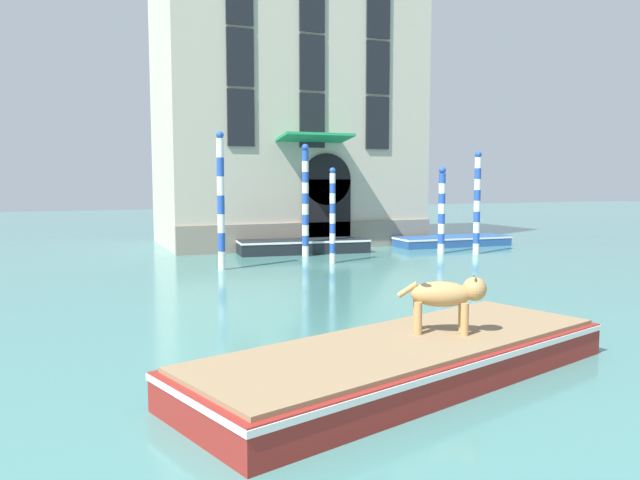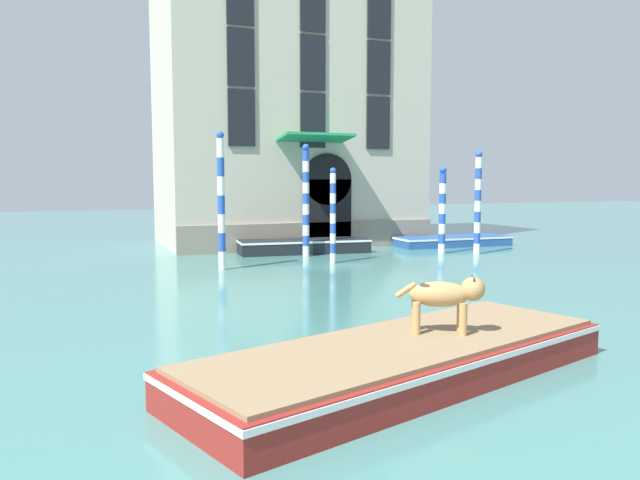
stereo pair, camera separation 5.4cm
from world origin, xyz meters
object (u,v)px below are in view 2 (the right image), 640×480
at_px(boat_foreground, 404,358).
at_px(boat_moored_near_palazzo, 304,246).
at_px(mooring_pole_3, 306,200).
at_px(mooring_pole_4, 221,201).
at_px(dog_on_deck, 446,295).
at_px(boat_moored_far, 453,241).
at_px(mooring_pole_1, 442,210).
at_px(mooring_pole_2, 333,215).
at_px(mooring_pole_0, 478,202).

xyz_separation_m(boat_foreground, boat_moored_near_palazzo, (4.04, 14.68, -0.02)).
height_order(mooring_pole_3, mooring_pole_4, mooring_pole_4).
relative_size(boat_foreground, dog_on_deck, 5.96).
bearing_deg(boat_moored_far, mooring_pole_3, -169.68).
bearing_deg(mooring_pole_3, dog_on_deck, -102.34).
distance_m(dog_on_deck, mooring_pole_4, 11.43).
relative_size(boat_moored_far, mooring_pole_1, 1.53).
height_order(boat_foreground, mooring_pole_2, mooring_pole_2).
bearing_deg(mooring_pole_0, boat_moored_near_palazzo, 154.87).
height_order(boat_moored_near_palazzo, mooring_pole_2, mooring_pole_2).
relative_size(mooring_pole_1, mooring_pole_2, 1.03).
bearing_deg(mooring_pole_0, boat_moored_far, 73.19).
height_order(dog_on_deck, mooring_pole_1, mooring_pole_1).
bearing_deg(boat_foreground, mooring_pole_4, 72.68).
relative_size(mooring_pole_3, mooring_pole_4, 0.95).
xyz_separation_m(boat_foreground, mooring_pole_4, (0.09, 11.51, 1.87)).
bearing_deg(mooring_pole_2, boat_foreground, -108.65).
relative_size(dog_on_deck, boat_moored_far, 0.24).
bearing_deg(mooring_pole_4, mooring_pole_3, 30.98).
xyz_separation_m(dog_on_deck, mooring_pole_4, (-0.68, 11.36, 1.04)).
xyz_separation_m(boat_moored_far, mooring_pole_2, (-6.88, -3.04, 1.40)).
xyz_separation_m(boat_foreground, mooring_pole_3, (3.74, 13.70, 1.77)).
distance_m(dog_on_deck, mooring_pole_2, 11.95).
bearing_deg(mooring_pole_4, mooring_pole_0, 2.25).
distance_m(boat_foreground, mooring_pole_0, 15.62).
distance_m(mooring_pole_0, mooring_pole_4, 9.89).
xyz_separation_m(mooring_pole_2, mooring_pole_4, (-3.84, -0.15, 0.54)).
distance_m(boat_moored_near_palazzo, mooring_pole_1, 5.43).
xyz_separation_m(dog_on_deck, mooring_pole_0, (9.20, 11.75, 0.83)).
bearing_deg(boat_moored_far, mooring_pole_4, -161.18).
xyz_separation_m(mooring_pole_0, mooring_pole_3, (-6.23, 1.80, 0.11)).
height_order(mooring_pole_2, mooring_pole_4, mooring_pole_4).
relative_size(boat_foreground, mooring_pole_4, 1.66).
bearing_deg(boat_foreground, mooring_pole_1, 37.99).
bearing_deg(mooring_pole_3, boat_moored_near_palazzo, 72.90).
distance_m(boat_foreground, dog_on_deck, 1.15).
bearing_deg(mooring_pole_4, boat_foreground, -90.47).
bearing_deg(boat_moored_near_palazzo, mooring_pole_0, -18.80).
height_order(boat_moored_far, mooring_pole_3, mooring_pole_3).
bearing_deg(mooring_pole_4, mooring_pole_1, 6.72).
distance_m(dog_on_deck, boat_moored_near_palazzo, 14.92).
bearing_deg(mooring_pole_4, boat_moored_far, 16.59).
distance_m(dog_on_deck, mooring_pole_1, 14.79).
bearing_deg(boat_moored_near_palazzo, mooring_pole_1, -17.74).
bearing_deg(mooring_pole_2, mooring_pole_3, 95.44).
bearing_deg(dog_on_deck, boat_moored_near_palazzo, 105.09).
xyz_separation_m(mooring_pole_0, mooring_pole_1, (-1.14, 0.64, -0.29)).
relative_size(mooring_pole_1, mooring_pole_3, 0.80).
height_order(mooring_pole_1, mooring_pole_3, mooring_pole_3).
xyz_separation_m(boat_moored_near_palazzo, mooring_pole_3, (-0.30, -0.98, 1.79)).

